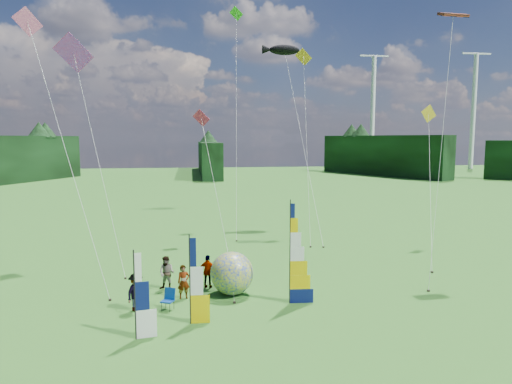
{
  "coord_description": "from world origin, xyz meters",
  "views": [
    {
      "loc": [
        -4.07,
        -17.49,
        8.05
      ],
      "look_at": [
        -1.0,
        4.0,
        5.5
      ],
      "focal_mm": 32.0,
      "sensor_mm": 36.0,
      "label": 1
    }
  ],
  "objects": [
    {
      "name": "ground",
      "position": [
        0.0,
        0.0,
        0.0
      ],
      "size": [
        220.0,
        220.0,
        0.0
      ],
      "primitive_type": "plane",
      "color": "#3E7C29",
      "rests_on": "ground"
    },
    {
      "name": "treeline_ring",
      "position": [
        0.0,
        0.0,
        4.0
      ],
      "size": [
        210.0,
        210.0,
        8.0
      ],
      "primitive_type": null,
      "color": "#19471E",
      "rests_on": "ground"
    },
    {
      "name": "turbine_left",
      "position": [
        70.0,
        95.0,
        15.0
      ],
      "size": [
        8.0,
        1.2,
        30.0
      ],
      "primitive_type": null,
      "color": "silver",
      "rests_on": "ground"
    },
    {
      "name": "turbine_right",
      "position": [
        45.0,
        102.0,
        15.0
      ],
      "size": [
        8.0,
        1.2,
        30.0
      ],
      "primitive_type": null,
      "color": "silver",
      "rests_on": "ground"
    },
    {
      "name": "feather_banner_main",
      "position": [
        0.61,
        3.65,
        2.48
      ],
      "size": [
        1.34,
        0.19,
        4.96
      ],
      "primitive_type": null,
      "rotation": [
        0.0,
        0.0,
        -0.07
      ],
      "color": "#0B144F",
      "rests_on": "ground"
    },
    {
      "name": "side_banner_left",
      "position": [
        -4.2,
        1.84,
        1.91
      ],
      "size": [
        1.06,
        0.15,
        3.83
      ],
      "primitive_type": null,
      "rotation": [
        0.0,
        0.0,
        -0.05
      ],
      "color": "#EBBE00",
      "rests_on": "ground"
    },
    {
      "name": "side_banner_far",
      "position": [
        -6.38,
        0.58,
        1.78
      ],
      "size": [
        1.05,
        0.25,
        3.56
      ],
      "primitive_type": null,
      "rotation": [
        0.0,
        0.0,
        0.15
      ],
      "color": "white",
      "rests_on": "ground"
    },
    {
      "name": "bol_inflatable",
      "position": [
        -2.07,
        5.38,
        1.12
      ],
      "size": [
        2.24,
        2.24,
        2.24
      ],
      "primitive_type": "sphere",
      "rotation": [
        0.0,
        0.0,
        -0.0
      ],
      "color": "#1B35A3",
      "rests_on": "ground"
    },
    {
      "name": "spectator_a",
      "position": [
        -4.53,
        5.1,
        0.86
      ],
      "size": [
        0.71,
        0.55,
        1.72
      ],
      "primitive_type": "imported",
      "rotation": [
        0.0,
        0.0,
        0.24
      ],
      "color": "#66594C",
      "rests_on": "ground"
    },
    {
      "name": "spectator_b",
      "position": [
        -5.45,
        6.62,
        0.9
      ],
      "size": [
        0.98,
        0.74,
        1.81
      ],
      "primitive_type": "imported",
      "rotation": [
        0.0,
        0.0,
        -0.39
      ],
      "color": "#66594C",
      "rests_on": "ground"
    },
    {
      "name": "spectator_c",
      "position": [
        -6.72,
        3.74,
        0.9
      ],
      "size": [
        0.95,
        1.23,
        1.81
      ],
      "primitive_type": "imported",
      "rotation": [
        0.0,
        0.0,
        1.06
      ],
      "color": "#66594C",
      "rests_on": "ground"
    },
    {
      "name": "spectator_d",
      "position": [
        -3.25,
        6.55,
        0.91
      ],
      "size": [
        1.15,
        0.74,
        1.82
      ],
      "primitive_type": "imported",
      "rotation": [
        0.0,
        0.0,
        2.83
      ],
      "color": "#66594C",
      "rests_on": "ground"
    },
    {
      "name": "camp_chair",
      "position": [
        -5.27,
        3.6,
        0.51
      ],
      "size": [
        0.78,
        0.78,
        1.02
      ],
      "primitive_type": null,
      "rotation": [
        0.0,
        0.0,
        -0.42
      ],
      "color": "navy",
      "rests_on": "ground"
    },
    {
      "name": "kite_whale",
      "position": [
        5.33,
        20.83,
        9.11
      ],
      "size": [
        5.9,
        16.24,
        18.23
      ],
      "primitive_type": null,
      "rotation": [
        0.0,
        0.0,
        -0.14
      ],
      "color": "black",
      "rests_on": "ground"
    },
    {
      "name": "kite_rainbow_delta",
      "position": [
        -9.82,
        12.01,
        7.94
      ],
      "size": [
        8.39,
        10.88,
        15.88
      ],
      "primitive_type": null,
      "rotation": [
        0.0,
        0.0,
        0.03
      ],
      "color": "red",
      "rests_on": "ground"
    },
    {
      "name": "kite_parafoil",
      "position": [
        10.1,
        6.84,
        8.64
      ],
      "size": [
        8.01,
        9.25,
        17.27
      ],
      "primitive_type": null,
      "rotation": [
        0.0,
        0.0,
        -0.11
      ],
      "color": "#B63423",
      "rests_on": "ground"
    },
    {
      "name": "small_kite_red",
      "position": [
        -2.43,
        15.48,
        5.42
      ],
      "size": [
        6.88,
        10.53,
        10.83
      ],
      "primitive_type": null,
      "rotation": [
        0.0,
        0.0,
        -0.33
      ],
      "color": "#CC2950",
      "rests_on": "ground"
    },
    {
      "name": "small_kite_orange",
      "position": [
        5.27,
        18.76,
        8.21
      ],
      "size": [
        6.04,
        11.0,
        16.43
      ],
      "primitive_type": null,
      "rotation": [
        0.0,
        0.0,
        -0.23
      ],
      "color": "#F9A81D",
      "rests_on": "ground"
    },
    {
      "name": "small_kite_yellow",
      "position": [
        12.27,
        11.79,
        5.57
      ],
      "size": [
        8.55,
        12.11,
        11.14
      ],
      "primitive_type": null,
      "rotation": [
        0.0,
        0.0,
        0.21
      ],
      "color": "yellow",
      "rests_on": "ground"
    },
    {
      "name": "small_kite_pink",
      "position": [
        -10.81,
        8.56,
        8.12
      ],
      "size": [
        10.99,
        11.69,
        16.24
      ],
      "primitive_type": null,
      "rotation": [
        0.0,
        0.0,
        0.4
      ],
      "color": "#D55589",
      "rests_on": "ground"
    },
    {
      "name": "small_kite_green",
      "position": [
        -0.04,
        22.94,
        10.63
      ],
      "size": [
        8.14,
        13.31,
        21.26
      ],
      "primitive_type": null,
      "rotation": [
        0.0,
        0.0,
        -0.39
      ],
      "color": "green",
      "rests_on": "ground"
    }
  ]
}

